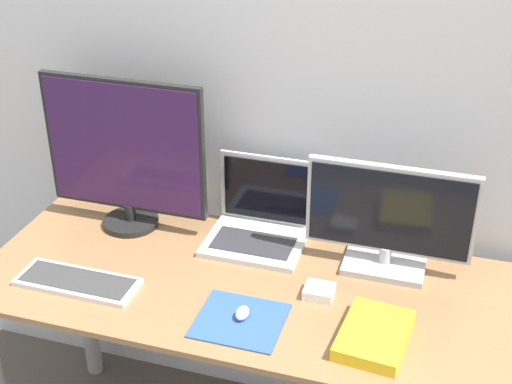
{
  "coord_description": "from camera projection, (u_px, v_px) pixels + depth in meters",
  "views": [
    {
      "loc": [
        0.52,
        -1.27,
        2.0
      ],
      "look_at": [
        -0.01,
        0.45,
        1.01
      ],
      "focal_mm": 50.0,
      "sensor_mm": 36.0,
      "label": 1
    }
  ],
  "objects": [
    {
      "name": "monitor_right",
      "position": [
        389.0,
        220.0,
        2.06
      ],
      "size": [
        0.49,
        0.17,
        0.33
      ],
      "color": "#B2B2B7",
      "rests_on": "desk"
    },
    {
      "name": "wall_back",
      "position": [
        287.0,
        82.0,
        2.18
      ],
      "size": [
        7.0,
        0.05,
        2.5
      ],
      "color": "silver",
      "rests_on": "ground_plane"
    },
    {
      "name": "monitor_left",
      "position": [
        125.0,
        154.0,
        2.23
      ],
      "size": [
        0.53,
        0.18,
        0.5
      ],
      "color": "black",
      "rests_on": "desk"
    },
    {
      "name": "mousepad",
      "position": [
        240.0,
        321.0,
        1.91
      ],
      "size": [
        0.23,
        0.21,
        0.0
      ],
      "color": "#2D519E",
      "rests_on": "desk"
    },
    {
      "name": "laptop",
      "position": [
        260.0,
        220.0,
        2.26
      ],
      "size": [
        0.31,
        0.25,
        0.25
      ],
      "color": "silver",
      "rests_on": "desk"
    },
    {
      "name": "keyboard",
      "position": [
        77.0,
        282.0,
        2.06
      ],
      "size": [
        0.36,
        0.13,
        0.02
      ],
      "color": "silver",
      "rests_on": "desk"
    },
    {
      "name": "mouse",
      "position": [
        242.0,
        313.0,
        1.92
      ],
      "size": [
        0.03,
        0.06,
        0.03
      ],
      "color": "silver",
      "rests_on": "mousepad"
    },
    {
      "name": "book",
      "position": [
        374.0,
        335.0,
        1.84
      ],
      "size": [
        0.19,
        0.25,
        0.04
      ],
      "color": "yellow",
      "rests_on": "desk"
    },
    {
      "name": "power_brick",
      "position": [
        319.0,
        292.0,
        2.01
      ],
      "size": [
        0.08,
        0.08,
        0.03
      ],
      "color": "white",
      "rests_on": "desk"
    },
    {
      "name": "desk",
      "position": [
        248.0,
        324.0,
        2.14
      ],
      "size": [
        1.59,
        0.67,
        0.77
      ],
      "color": "olive",
      "rests_on": "ground_plane"
    }
  ]
}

